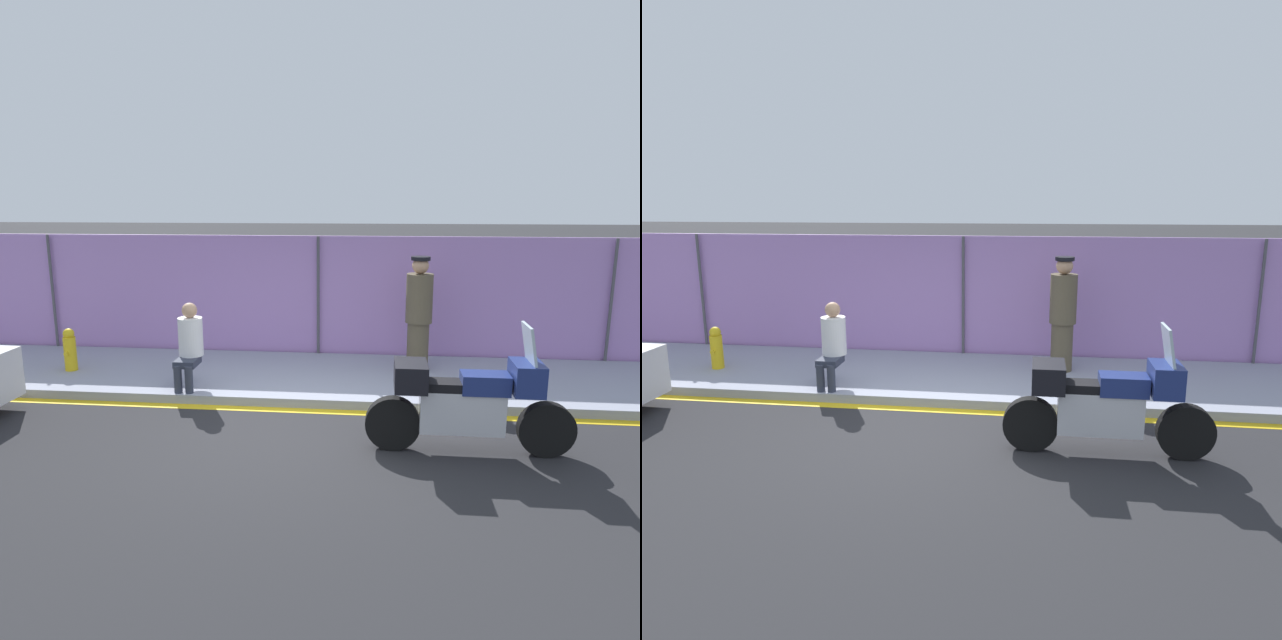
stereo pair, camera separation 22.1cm
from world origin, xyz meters
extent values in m
plane|color=#262628|center=(0.00, 0.00, 0.00)|extent=(120.00, 120.00, 0.00)
cube|color=#8E93A3|center=(0.00, 2.13, 0.06)|extent=(36.20, 2.41, 0.13)
cube|color=gold|center=(0.00, 0.83, 0.00)|extent=(36.20, 0.18, 0.01)
cube|color=#AD7FC6|center=(0.00, 3.43, 1.09)|extent=(34.39, 0.08, 2.19)
cylinder|color=#4C4C51|center=(-4.87, 3.33, 1.09)|extent=(0.05, 0.05, 2.19)
cylinder|color=#4C4C51|center=(0.00, 3.33, 1.09)|extent=(0.05, 0.05, 2.19)
cylinder|color=#4C4C51|center=(4.87, 3.33, 1.09)|extent=(0.05, 0.05, 2.19)
cylinder|color=black|center=(2.92, -0.25, 0.31)|extent=(0.62, 0.14, 0.62)
cylinder|color=black|center=(1.23, -0.24, 0.31)|extent=(0.62, 0.14, 0.62)
cube|color=silver|center=(1.99, -0.25, 0.49)|extent=(0.93, 0.28, 0.49)
cube|color=navy|center=(2.23, -0.25, 0.82)|extent=(0.52, 0.31, 0.22)
cube|color=black|center=(1.89, -0.25, 0.78)|extent=(0.60, 0.28, 0.10)
cube|color=navy|center=(2.67, -0.25, 0.90)|extent=(0.32, 0.48, 0.34)
cube|color=silver|center=(2.67, -0.25, 1.28)|extent=(0.11, 0.42, 0.42)
cube|color=black|center=(1.42, -0.24, 0.88)|extent=(0.36, 0.51, 0.30)
cylinder|color=brown|center=(1.68, 2.52, 0.51)|extent=(0.34, 0.34, 0.77)
cylinder|color=brown|center=(1.68, 2.52, 1.28)|extent=(0.42, 0.42, 0.77)
sphere|color=tan|center=(1.68, 2.52, 1.80)|extent=(0.26, 0.26, 0.26)
cylinder|color=black|center=(1.68, 2.52, 1.91)|extent=(0.30, 0.30, 0.06)
cylinder|color=#2D3342|center=(-1.74, 1.03, 0.33)|extent=(0.11, 0.11, 0.39)
cylinder|color=#2D3342|center=(-1.58, 1.03, 0.33)|extent=(0.11, 0.11, 0.39)
cube|color=#2D3342|center=(-1.66, 1.22, 0.52)|extent=(0.30, 0.39, 0.10)
cylinder|color=white|center=(-1.66, 1.42, 0.85)|extent=(0.36, 0.36, 0.56)
sphere|color=tan|center=(-1.66, 1.42, 1.24)|extent=(0.22, 0.22, 0.22)
cylinder|color=gold|center=(-3.81, 1.90, 0.40)|extent=(0.19, 0.19, 0.54)
sphere|color=gold|center=(-3.81, 1.90, 0.72)|extent=(0.17, 0.17, 0.17)
cylinder|color=gold|center=(-3.81, 1.80, 0.43)|extent=(0.07, 0.08, 0.07)
camera|label=1|loc=(1.04, -6.38, 2.81)|focal=32.00mm
camera|label=2|loc=(1.25, -6.36, 2.81)|focal=32.00mm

